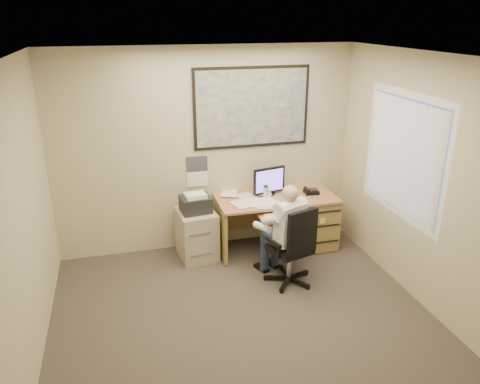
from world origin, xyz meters
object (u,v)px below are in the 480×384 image
object	(u,v)px
desk	(298,215)
person	(289,234)
office_chair	(289,261)
filing_cabinet	(197,230)

from	to	relation	value
desk	person	world-z (taller)	person
office_chair	person	distance (m)	0.33
filing_cabinet	person	distance (m)	1.32
filing_cabinet	office_chair	xyz separation A→B (m)	(0.95, -0.95, -0.09)
desk	office_chair	distance (m)	1.07
office_chair	person	xyz separation A→B (m)	(0.01, 0.08, 0.32)
office_chair	person	size ratio (longest dim) A/B	0.82
office_chair	person	world-z (taller)	person
filing_cabinet	person	xyz separation A→B (m)	(0.96, -0.88, 0.23)
person	desk	bearing A→B (deg)	39.96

